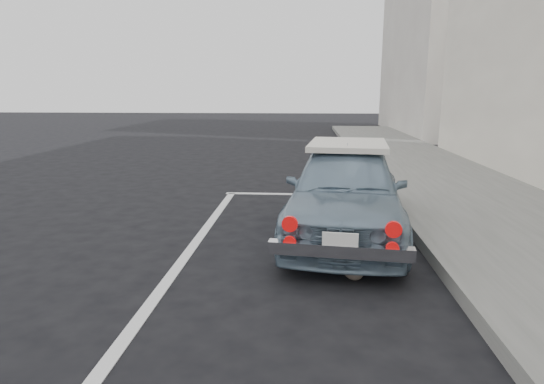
{
  "coord_description": "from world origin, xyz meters",
  "views": [
    {
      "loc": [
        0.43,
        -1.58,
        1.82
      ],
      "look_at": [
        0.08,
        3.27,
        0.75
      ],
      "focal_mm": 30.0,
      "sensor_mm": 36.0,
      "label": 1
    }
  ],
  "objects": [
    {
      "name": "building_far",
      "position": [
        6.35,
        20.0,
        4.0
      ],
      "size": [
        3.5,
        10.0,
        8.0
      ],
      "primitive_type": "cube",
      "color": "#BDB4AC",
      "rests_on": "ground"
    },
    {
      "name": "pline_front",
      "position": [
        0.5,
        6.5,
        0.0
      ],
      "size": [
        3.0,
        0.12,
        0.01
      ],
      "primitive_type": "cube",
      "color": "silver",
      "rests_on": "ground"
    },
    {
      "name": "pline_side",
      "position": [
        -0.9,
        3.0,
        0.0
      ],
      "size": [
        0.12,
        7.0,
        0.01
      ],
      "primitive_type": "cube",
      "color": "silver",
      "rests_on": "ground"
    },
    {
      "name": "retro_coupe",
      "position": [
        0.96,
        4.17,
        0.61
      ],
      "size": [
        1.81,
        3.68,
        1.2
      ],
      "rotation": [
        0.0,
        0.0,
        -0.11
      ],
      "color": "#748EA2",
      "rests_on": "ground"
    },
    {
      "name": "cat",
      "position": [
        0.93,
        2.69,
        0.11
      ],
      "size": [
        0.28,
        0.42,
        0.23
      ],
      "rotation": [
        0.0,
        0.0,
        0.32
      ],
      "color": "#776B5A",
      "rests_on": "ground"
    }
  ]
}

